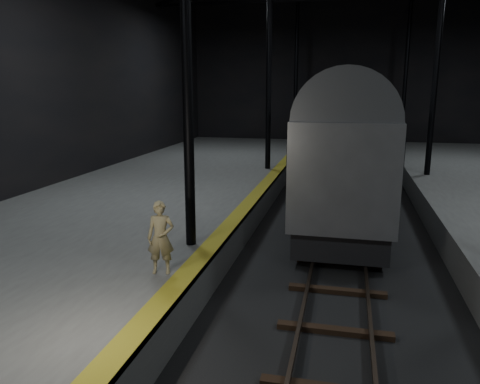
% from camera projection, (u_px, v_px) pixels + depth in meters
% --- Properties ---
extents(ground, '(44.00, 44.00, 0.00)m').
position_uv_depth(ground, '(340.00, 242.00, 15.45)').
color(ground, black).
rests_on(ground, ground).
extents(platform_left, '(9.00, 43.80, 1.00)m').
position_uv_depth(platform_left, '(130.00, 214.00, 16.98)').
color(platform_left, '#4D4D4B').
rests_on(platform_left, ground).
extents(tactile_strip, '(0.50, 43.80, 0.01)m').
position_uv_depth(tactile_strip, '(244.00, 208.00, 15.94)').
color(tactile_strip, olive).
rests_on(tactile_strip, platform_left).
extents(track, '(2.40, 43.00, 0.24)m').
position_uv_depth(track, '(340.00, 240.00, 15.44)').
color(track, '#3F3328').
rests_on(track, ground).
extents(train, '(3.05, 20.36, 5.44)m').
position_uv_depth(train, '(346.00, 131.00, 21.76)').
color(train, '#929499').
rests_on(train, ground).
extents(woman, '(0.66, 0.51, 1.62)m').
position_uv_depth(woman, '(161.00, 238.00, 10.18)').
color(woman, '#918258').
rests_on(woman, platform_left).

